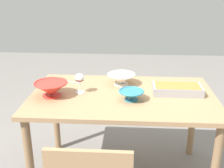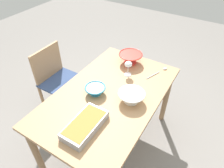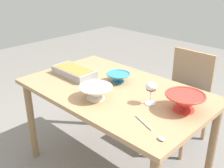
% 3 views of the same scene
% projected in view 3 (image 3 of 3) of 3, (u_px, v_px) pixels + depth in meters
% --- Properties ---
extents(dining_table, '(1.37, 0.83, 0.74)m').
position_uv_depth(dining_table, '(115.00, 100.00, 2.00)').
color(dining_table, tan).
rests_on(dining_table, ground_plane).
extents(chair, '(0.42, 0.44, 0.85)m').
position_uv_depth(chair, '(183.00, 93.00, 2.49)').
color(chair, '#334772').
rests_on(chair, ground_plane).
extents(wine_glass, '(0.07, 0.07, 0.15)m').
position_uv_depth(wine_glass, '(151.00, 88.00, 1.70)').
color(wine_glass, white).
rests_on(wine_glass, dining_table).
extents(casserole_dish, '(0.36, 0.18, 0.06)m').
position_uv_depth(casserole_dish, '(74.00, 72.00, 2.17)').
color(casserole_dish, '#99999E').
rests_on(casserole_dish, dining_table).
extents(mixing_bowl, '(0.25, 0.25, 0.11)m').
position_uv_depth(mixing_bowl, '(185.00, 101.00, 1.65)').
color(mixing_bowl, red).
rests_on(mixing_bowl, dining_table).
extents(small_bowl, '(0.18, 0.18, 0.07)m').
position_uv_depth(small_bowl, '(118.00, 77.00, 2.05)').
color(small_bowl, teal).
rests_on(small_bowl, dining_table).
extents(serving_bowl, '(0.23, 0.23, 0.09)m').
position_uv_depth(serving_bowl, '(96.00, 92.00, 1.79)').
color(serving_bowl, white).
rests_on(serving_bowl, dining_table).
extents(serving_spoon, '(0.27, 0.12, 0.01)m').
position_uv_depth(serving_spoon, '(154.00, 132.00, 1.44)').
color(serving_spoon, silver).
rests_on(serving_spoon, dining_table).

